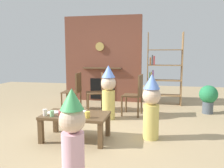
# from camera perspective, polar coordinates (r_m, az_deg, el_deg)

# --- Properties ---
(ground_plane) EXTENTS (12.00, 12.00, 0.00)m
(ground_plane) POSITION_cam_1_polar(r_m,az_deg,el_deg) (3.97, -3.31, -12.05)
(ground_plane) COLOR tan
(brick_fireplace_feature) EXTENTS (2.20, 0.28, 2.40)m
(brick_fireplace_feature) POSITION_cam_1_polar(r_m,az_deg,el_deg) (6.39, -2.35, 6.35)
(brick_fireplace_feature) COLOR brown
(brick_fireplace_feature) RESTS_ON ground_plane
(bookshelf) EXTENTS (0.90, 0.28, 1.90)m
(bookshelf) POSITION_cam_1_polar(r_m,az_deg,el_deg) (6.03, 12.63, 3.22)
(bookshelf) COLOR olive
(bookshelf) RESTS_ON ground_plane
(coffee_table) EXTENTS (1.01, 0.59, 0.41)m
(coffee_table) POSITION_cam_1_polar(r_m,az_deg,el_deg) (3.56, -9.32, -8.68)
(coffee_table) COLOR brown
(coffee_table) RESTS_ON ground_plane
(paper_cup_near_left) EXTENTS (0.06, 0.06, 0.09)m
(paper_cup_near_left) POSITION_cam_1_polar(r_m,az_deg,el_deg) (3.47, -15.15, -7.34)
(paper_cup_near_left) COLOR #8CD18C
(paper_cup_near_left) RESTS_ON coffee_table
(paper_cup_near_right) EXTENTS (0.06, 0.06, 0.09)m
(paper_cup_near_right) POSITION_cam_1_polar(r_m,az_deg,el_deg) (3.60, -11.82, -6.64)
(paper_cup_near_right) COLOR #669EE0
(paper_cup_near_right) RESTS_ON coffee_table
(paper_cup_center) EXTENTS (0.07, 0.07, 0.09)m
(paper_cup_center) POSITION_cam_1_polar(r_m,az_deg,el_deg) (3.48, -13.05, -7.22)
(paper_cup_center) COLOR #E5666B
(paper_cup_center) RESTS_ON coffee_table
(paper_cup_far_left) EXTENTS (0.07, 0.07, 0.10)m
(paper_cup_far_left) POSITION_cam_1_polar(r_m,az_deg,el_deg) (3.54, -16.84, -7.01)
(paper_cup_far_left) COLOR silver
(paper_cup_far_left) RESTS_ON coffee_table
(paper_cup_far_right) EXTENTS (0.08, 0.08, 0.09)m
(paper_cup_far_right) POSITION_cam_1_polar(r_m,az_deg,el_deg) (3.30, -6.34, -7.86)
(paper_cup_far_right) COLOR #F2CC4C
(paper_cup_far_right) RESTS_ON coffee_table
(paper_plate_front) EXTENTS (0.19, 0.19, 0.01)m
(paper_plate_front) POSITION_cam_1_polar(r_m,az_deg,el_deg) (3.65, -8.12, -7.05)
(paper_plate_front) COLOR white
(paper_plate_front) RESTS_ON coffee_table
(paper_plate_rear) EXTENTS (0.20, 0.20, 0.01)m
(paper_plate_rear) POSITION_cam_1_polar(r_m,az_deg,el_deg) (3.70, -14.85, -7.03)
(paper_plate_rear) COLOR white
(paper_plate_rear) RESTS_ON coffee_table
(birthday_cake_slice) EXTENTS (0.10, 0.10, 0.07)m
(birthday_cake_slice) POSITION_cam_1_polar(r_m,az_deg,el_deg) (3.79, -11.46, -6.09)
(birthday_cake_slice) COLOR pink
(birthday_cake_slice) RESTS_ON coffee_table
(table_fork) EXTENTS (0.15, 0.06, 0.01)m
(table_fork) POSITION_cam_1_polar(r_m,az_deg,el_deg) (3.39, -9.28, -8.24)
(table_fork) COLOR silver
(table_fork) RESTS_ON coffee_table
(child_with_cone_hat) EXTENTS (0.28, 0.28, 1.00)m
(child_with_cone_hat) POSITION_cam_1_polar(r_m,az_deg,el_deg) (2.39, -10.09, -12.31)
(child_with_cone_hat) COLOR #EAB2C6
(child_with_cone_hat) RESTS_ON ground_plane
(child_in_pink) EXTENTS (0.29, 0.29, 1.03)m
(child_in_pink) POSITION_cam_1_polar(r_m,az_deg,el_deg) (3.54, 10.07, -5.35)
(child_in_pink) COLOR #E0CC66
(child_in_pink) RESTS_ON ground_plane
(child_by_the_chairs) EXTENTS (0.31, 0.31, 1.11)m
(child_by_the_chairs) POSITION_cam_1_polar(r_m,az_deg,el_deg) (4.56, -0.97, -1.78)
(child_by_the_chairs) COLOR #E0CC66
(child_by_the_chairs) RESTS_ON ground_plane
(dining_chair_left) EXTENTS (0.42, 0.42, 0.90)m
(dining_chair_left) POSITION_cam_1_polar(r_m,az_deg,el_deg) (5.39, -9.52, -1.28)
(dining_chair_left) COLOR brown
(dining_chair_left) RESTS_ON ground_plane
(dining_chair_middle) EXTENTS (0.52, 0.52, 0.90)m
(dining_chair_middle) POSITION_cam_1_polar(r_m,az_deg,el_deg) (5.24, -3.36, -1.42)
(dining_chair_middle) COLOR brown
(dining_chair_middle) RESTS_ON ground_plane
(dining_chair_right) EXTENTS (0.45, 0.45, 0.90)m
(dining_chair_right) POSITION_cam_1_polar(r_m,az_deg,el_deg) (4.86, 6.22, -2.18)
(dining_chair_right) COLOR brown
(dining_chair_right) RESTS_ON ground_plane
(potted_plant_tall) EXTENTS (0.40, 0.40, 0.64)m
(potted_plant_tall) POSITION_cam_1_polar(r_m,az_deg,el_deg) (5.46, 23.52, -3.01)
(potted_plant_tall) COLOR #4C5660
(potted_plant_tall) RESTS_ON ground_plane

